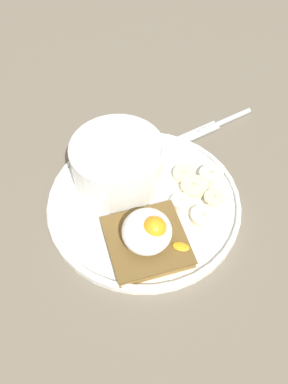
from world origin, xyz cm
name	(u,v)px	position (x,y,z in cm)	size (l,w,h in cm)	color
ground_plane	(144,210)	(0.00, 0.00, 1.00)	(120.00, 120.00, 2.00)	#706656
plate	(144,202)	(0.00, 0.00, 2.80)	(25.29, 25.29, 1.60)	white
oatmeal_bowl	(118,163)	(3.61, 3.79, 6.05)	(12.29, 12.29, 6.27)	white
toast_slice	(147,242)	(-6.50, -0.96, 3.75)	(12.19, 12.19, 1.34)	brown
poached_egg	(148,231)	(-6.53, -1.11, 6.21)	(6.25, 8.14, 4.19)	white
banana_slice_front	(194,187)	(2.61, -6.42, 3.57)	(5.06, 5.05, 1.25)	beige
banana_slice_left	(203,216)	(-1.98, -7.72, 3.47)	(4.72, 4.72, 1.00)	#F5F1C2
banana_slice_back	(215,199)	(0.75, -9.08, 3.75)	(2.88, 3.06, 1.72)	#F6E7B7
banana_slice_right	(184,174)	(4.83, -5.00, 3.47)	(3.86, 3.88, 1.01)	beige
banana_slice_inner	(212,175)	(4.69, -8.72, 3.78)	(4.66, 4.70, 1.79)	#EEEBC8
banana_slice_outer	(180,203)	(-0.15, -4.74, 3.47)	(2.81, 2.76, 1.04)	#F6E8C8
knife	(215,125)	(15.99, -9.46, 2.40)	(8.88, 11.49, 0.80)	silver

